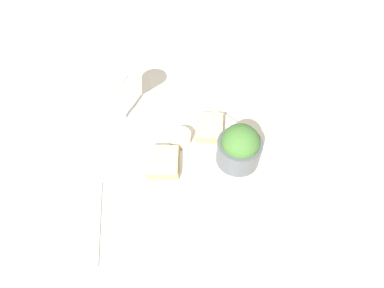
{
  "coord_description": "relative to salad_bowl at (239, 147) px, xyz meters",
  "views": [
    {
      "loc": [
        -0.42,
        0.03,
        0.57
      ],
      "look_at": [
        0.0,
        0.0,
        0.03
      ],
      "focal_mm": 28.0,
      "sensor_mm": 36.0,
      "label": 1
    }
  ],
  "objects": [
    {
      "name": "cheese_toast_near",
      "position": [
        -0.0,
        0.17,
        -0.03
      ],
      "size": [
        0.08,
        0.08,
        0.03
      ],
      "color": "tan",
      "rests_on": "dinner_plate"
    },
    {
      "name": "fork",
      "position": [
        -0.12,
        0.3,
        -0.06
      ],
      "size": [
        0.18,
        0.02,
        0.01
      ],
      "color": "silver",
      "rests_on": "ground_plane"
    },
    {
      "name": "cheese_toast_far",
      "position": [
        0.09,
        0.05,
        -0.03
      ],
      "size": [
        0.09,
        0.08,
        0.03
      ],
      "color": "tan",
      "rests_on": "dinner_plate"
    },
    {
      "name": "salad_bowl",
      "position": [
        0.0,
        0.0,
        0.0
      ],
      "size": [
        0.1,
        0.1,
        0.1
      ],
      "color": "#4C5156",
      "rests_on": "dinner_plate"
    },
    {
      "name": "ground_plane",
      "position": [
        0.04,
        0.1,
        -0.06
      ],
      "size": [
        4.0,
        4.0,
        0.0
      ],
      "primitive_type": "plane",
      "color": "beige"
    },
    {
      "name": "napkin",
      "position": [
        0.28,
        0.14,
        -0.06
      ],
      "size": [
        0.14,
        0.13,
        0.01
      ],
      "color": "beige",
      "rests_on": "ground_plane"
    },
    {
      "name": "sauce_ramekin",
      "position": [
        0.06,
        0.13,
        -0.03
      ],
      "size": [
        0.05,
        0.05,
        0.03
      ],
      "color": "beige",
      "rests_on": "dinner_plate"
    },
    {
      "name": "wine_glass",
      "position": [
        0.16,
        0.26,
        0.05
      ],
      "size": [
        0.08,
        0.08,
        0.16
      ],
      "color": "silver",
      "rests_on": "ground_plane"
    },
    {
      "name": "dinner_plate",
      "position": [
        0.04,
        0.1,
        -0.05
      ],
      "size": [
        0.28,
        0.28,
        0.01
      ],
      "color": "silver",
      "rests_on": "ground_plane"
    }
  ]
}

